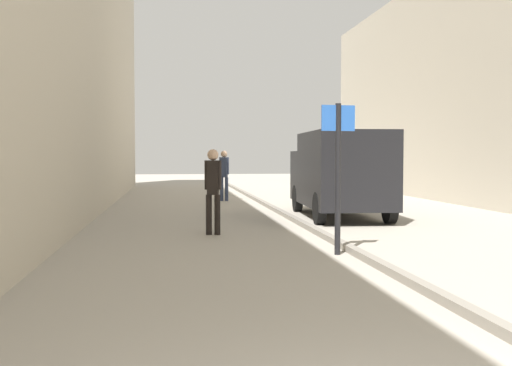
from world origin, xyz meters
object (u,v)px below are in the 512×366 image
(pedestrian_main_foreground, at_px, (213,185))
(pedestrian_mid_block, at_px, (224,172))
(delivery_van, at_px, (340,172))
(street_sign_post, at_px, (338,165))

(pedestrian_main_foreground, bearing_deg, pedestrian_mid_block, -84.56)
(delivery_van, bearing_deg, pedestrian_mid_block, 115.28)
(pedestrian_main_foreground, distance_m, delivery_van, 4.92)
(delivery_van, bearing_deg, street_sign_post, -103.12)
(pedestrian_mid_block, distance_m, street_sign_post, 12.59)
(pedestrian_mid_block, height_order, delivery_van, delivery_van)
(pedestrian_mid_block, bearing_deg, delivery_van, 131.75)
(pedestrian_mid_block, bearing_deg, street_sign_post, 113.36)
(street_sign_post, bearing_deg, pedestrian_main_foreground, -61.56)
(pedestrian_main_foreground, bearing_deg, delivery_van, -127.23)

